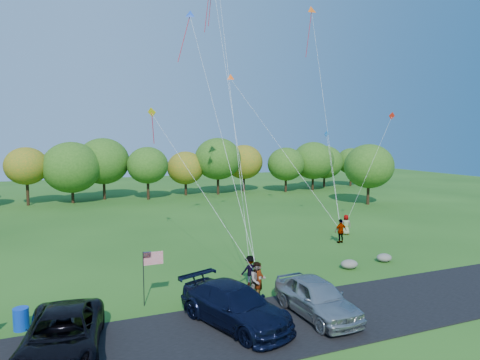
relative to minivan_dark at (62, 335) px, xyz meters
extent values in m
plane|color=#215117|center=(10.72, 3.49, -0.90)|extent=(140.00, 140.00, 0.00)
cube|color=black|center=(10.72, -0.51, -0.87)|extent=(44.00, 6.00, 0.06)
cylinder|color=#342513|center=(-3.49, 43.19, 0.54)|extent=(0.36, 0.36, 2.88)
ellipsoid|color=#466E1B|center=(-3.49, 43.19, 3.83)|extent=(5.70, 5.70, 5.13)
cylinder|color=#342513|center=(1.27, 39.80, 0.57)|extent=(0.36, 0.36, 2.94)
ellipsoid|color=#285717|center=(1.27, 39.80, 4.05)|extent=(6.20, 6.20, 5.58)
cylinder|color=#342513|center=(5.62, 42.39, 0.32)|extent=(0.36, 0.36, 2.44)
ellipsoid|color=#285717|center=(5.62, 42.39, 3.48)|extent=(5.94, 5.94, 5.35)
cylinder|color=#342513|center=(10.39, 42.60, 0.24)|extent=(0.36, 0.36, 2.28)
ellipsoid|color=#466E1B|center=(10.39, 42.60, 3.64)|extent=(6.95, 6.95, 6.26)
cylinder|color=#342513|center=(15.93, 40.37, 0.64)|extent=(0.36, 0.36, 3.08)
ellipsoid|color=#466E1B|center=(15.93, 40.37, 4.33)|extent=(6.58, 6.58, 5.92)
cylinder|color=#342513|center=(21.41, 40.52, 0.69)|extent=(0.36, 0.36, 3.18)
ellipsoid|color=#466E1B|center=(21.41, 40.52, 4.02)|extent=(5.38, 5.38, 4.84)
cylinder|color=#342513|center=(26.04, 41.19, 0.39)|extent=(0.36, 0.36, 2.57)
ellipsoid|color=#285717|center=(26.04, 41.19, 3.91)|extent=(6.87, 6.87, 6.18)
cylinder|color=#342513|center=(30.91, 39.57, 0.27)|extent=(0.36, 0.36, 2.33)
ellipsoid|color=#466E1B|center=(30.91, 39.57, 3.54)|extent=(6.47, 6.47, 5.82)
cylinder|color=#342513|center=(36.10, 41.18, 0.52)|extent=(0.36, 0.36, 2.83)
ellipsoid|color=#466E1B|center=(36.10, 41.18, 3.71)|extent=(5.47, 5.47, 4.92)
cylinder|color=#342513|center=(40.95, 42.85, 0.61)|extent=(0.36, 0.36, 3.02)
ellipsoid|color=#466E1B|center=(40.95, 42.85, 3.87)|extent=(5.38, 5.38, 4.84)
cylinder|color=#342513|center=(45.49, 43.33, 0.33)|extent=(0.36, 0.36, 2.46)
ellipsoid|color=#466E1B|center=(45.49, 43.33, 3.78)|extent=(6.83, 6.83, 6.14)
cylinder|color=#342513|center=(34.72, 25.49, 0.50)|extent=(0.36, 0.36, 2.80)
ellipsoid|color=#285717|center=(34.72, 25.49, 3.85)|extent=(6.00, 6.00, 5.40)
imported|color=black|center=(0.00, 0.00, 0.00)|extent=(3.55, 6.35, 1.68)
imported|color=black|center=(7.05, 0.15, 0.03)|extent=(4.30, 6.43, 1.73)
imported|color=#9BA0A5|center=(10.90, -0.41, 0.04)|extent=(2.25, 5.23, 1.76)
imported|color=#4C4C59|center=(9.41, 2.69, 0.04)|extent=(0.79, 0.82, 1.89)
imported|color=#4C4C59|center=(9.31, 2.69, 0.07)|extent=(0.99, 0.79, 1.93)
imported|color=#4C4C59|center=(9.77, 4.68, -0.06)|extent=(1.12, 0.68, 1.68)
imported|color=#4C4C59|center=(20.20, 10.74, 0.05)|extent=(1.14, 0.53, 1.91)
imported|color=#4C4C59|center=(22.35, 13.01, -0.04)|extent=(0.98, 0.82, 1.72)
cylinder|color=#0B36AD|center=(-1.67, 3.28, -0.41)|extent=(0.65, 0.65, 0.97)
cylinder|color=black|center=(3.71, 3.92, 0.47)|extent=(0.05, 0.05, 2.74)
cube|color=red|center=(4.20, 3.92, 1.46)|extent=(0.99, 0.66, 0.02)
cube|color=navy|center=(3.91, 3.93, 1.65)|extent=(0.39, 0.02, 0.31)
ellipsoid|color=gray|center=(16.80, 5.04, -0.61)|extent=(1.13, 0.89, 0.57)
ellipsoid|color=gray|center=(19.88, 5.39, -0.63)|extent=(1.05, 0.87, 0.55)
cone|color=#1341BE|center=(9.05, 13.90, 16.16)|extent=(0.86, 0.63, 0.73)
cone|color=#FF5210|center=(14.21, 19.24, 12.65)|extent=(0.79, 0.47, 0.71)
cone|color=#D7530F|center=(20.41, 15.94, 18.24)|extent=(0.94, 0.54, 0.82)
cube|color=red|center=(25.74, 11.73, 9.18)|extent=(0.63, 0.17, 0.62)
cube|color=gold|center=(6.26, 14.42, 9.20)|extent=(0.50, 0.54, 0.68)
cube|color=blue|center=(23.49, 17.91, 7.73)|extent=(0.61, 0.18, 0.60)
camera|label=1|loc=(0.36, -16.78, 7.45)|focal=32.00mm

